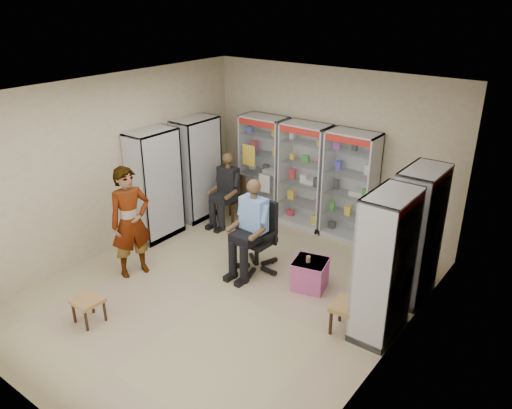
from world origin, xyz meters
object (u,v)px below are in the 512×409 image
Objects in this scene: cabinet_right_far at (416,235)px; cabinet_right_near at (385,266)px; cabinet_back_right at (350,187)px; pink_trunk at (310,274)px; cabinet_back_left at (264,166)px; office_chair at (257,237)px; standing_man at (131,222)px; seated_shopkeeper at (255,229)px; wooden_chair at (231,199)px; cabinet_left_near at (155,185)px; cabinet_left_far at (197,169)px; woven_stool_a at (347,318)px; woven_stool_b at (89,310)px; cabinet_back_mid at (304,176)px.

cabinet_right_far is 1.00× the size of cabinet_right_near.
pink_trunk is (0.34, -1.86, -0.77)m from cabinet_back_right.
cabinet_back_right is 2.05m from pink_trunk.
cabinet_back_left is 2.31m from office_chair.
cabinet_back_left is 1.00× the size of cabinet_back_right.
office_chair is 2.43× the size of pink_trunk.
cabinet_back_right is 3.83m from standing_man.
seated_shopkeeper is at bearing -57.37° from cabinet_back_left.
cabinet_right_near reaches higher than wooden_chair.
cabinet_left_near is 1.56m from wooden_chair.
cabinet_right_near is at bearing 73.75° from cabinet_left_far.
wooden_chair is 0.81× the size of office_chair.
cabinet_back_left reaches higher than woven_stool_a.
standing_man is (0.68, -2.24, -0.10)m from cabinet_left_far.
cabinet_left_near is at bearing 48.98° from standing_man.
cabinet_left_near is 2.22m from office_chair.
wooden_chair is 0.63× the size of seated_shopkeeper.
cabinet_back_left is at bearing 135.00° from cabinet_left_far.
woven_stool_a is at bearing -60.47° from standing_man.
woven_stool_a is at bearing -62.36° from cabinet_back_right.
seated_shopkeeper is 2.72m from woven_stool_b.
cabinet_back_mid reaches higher than woven_stool_b.
cabinet_back_mid is 4.55m from woven_stool_b.
cabinet_left_near is 4.78× the size of woven_stool_a.
cabinet_right_far is 1.11× the size of standing_man.
cabinet_right_far is 4.78× the size of woven_stool_a.
office_chair is at bearing 108.58° from cabinet_right_far.
cabinet_right_far and cabinet_left_near have the same top height.
office_chair is (1.50, -1.17, 0.11)m from wooden_chair.
cabinet_left_far is (-4.46, 1.30, 0.00)m from cabinet_right_near.
cabinet_left_far is at bearing -153.68° from cabinet_back_mid.
woven_stool_a is (1.95, -0.54, -0.53)m from seated_shopkeeper.
cabinet_back_left reaches higher than standing_man.
cabinet_back_right is 1.35× the size of seated_shopkeeper.
office_chair is at bearing -108.99° from cabinet_back_right.
cabinet_right_near is at bearing -40.84° from cabinet_back_mid.
cabinet_left_far is (-1.88, -0.93, 0.00)m from cabinet_back_mid.
cabinet_right_near reaches higher than seated_shopkeeper.
cabinet_back_mid is at bearing 0.00° from cabinet_back_left.
woven_stool_b is at bearing 26.61° from cabinet_left_near.
woven_stool_b is at bearing 135.28° from cabinet_right_far.
cabinet_right_far is 1.60m from woven_stool_a.
cabinet_right_far reaches higher than pink_trunk.
cabinet_right_far is 1.72× the size of office_chair.
cabinet_right_near is 2.34m from office_chair.
cabinet_left_far is at bearing 159.39° from woven_stool_a.
cabinet_back_mid is 4.78× the size of woven_stool_a.
woven_stool_b is at bearing -146.50° from woven_stool_a.
cabinet_back_left is at bearing 125.02° from seated_shopkeeper.
wooden_chair is at bearing 155.51° from pink_trunk.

